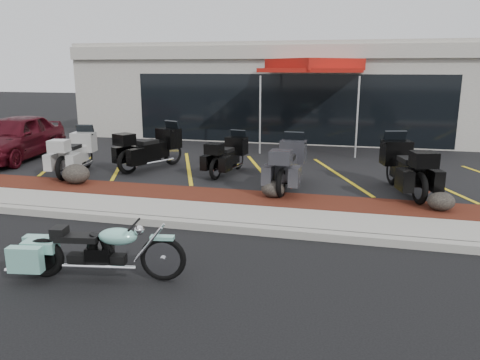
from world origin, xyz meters
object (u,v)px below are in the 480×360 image
(parked_car, at_px, (15,137))
(touring_white, at_px, (86,146))
(hero_cruiser, at_px, (163,252))
(popup_canopy, at_px, (314,67))
(traffic_cone, at_px, (234,149))

(parked_car, bearing_deg, touring_white, -20.65)
(hero_cruiser, relative_size, popup_canopy, 0.59)
(hero_cruiser, bearing_deg, popup_canopy, 75.41)
(traffic_cone, distance_m, popup_canopy, 4.19)
(touring_white, height_order, popup_canopy, popup_canopy)
(parked_car, distance_m, popup_canopy, 10.30)
(popup_canopy, bearing_deg, hero_cruiser, -77.42)
(hero_cruiser, relative_size, touring_white, 1.15)
(parked_car, height_order, traffic_cone, parked_car)
(touring_white, height_order, parked_car, parked_car)
(traffic_cone, bearing_deg, popup_canopy, 43.11)
(traffic_cone, bearing_deg, touring_white, -141.22)
(touring_white, distance_m, popup_canopy, 8.27)
(touring_white, relative_size, traffic_cone, 5.20)
(hero_cruiser, xyz_separation_m, parked_car, (-7.99, 6.79, 0.42))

